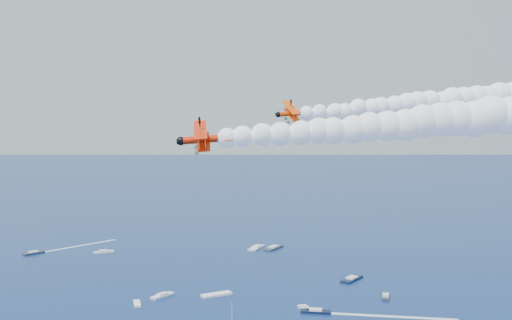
{
  "coord_description": "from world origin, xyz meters",
  "views": [
    {
      "loc": [
        6.63,
        -85.44,
        60.2
      ],
      "look_at": [
        0.28,
        16.6,
        53.12
      ],
      "focal_mm": 42.79,
      "sensor_mm": 36.0,
      "label": 1
    }
  ],
  "objects": [
    {
      "name": "biplane_trail",
      "position": [
        -5.9,
        -0.02,
        57.18
      ],
      "size": [
        9.24,
        10.94,
        8.04
      ],
      "primitive_type": null,
      "rotation": [
        -0.28,
        0.07,
        3.29
      ],
      "color": "red"
    },
    {
      "name": "boat_wakes",
      "position": [
        10.74,
        122.57,
        0.03
      ],
      "size": [
        209.72,
        144.26,
        0.04
      ],
      "color": "white",
      "rests_on": "ground"
    },
    {
      "name": "smoke_trail_lead",
      "position": [
        36.82,
        41.97,
        63.48
      ],
      "size": [
        65.66,
        38.92,
        11.68
      ],
      "primitive_type": null,
      "rotation": [
        0.0,
        0.0,
        3.42
      ],
      "color": "white"
    },
    {
      "name": "biplane_lead",
      "position": [
        6.46,
        33.21,
        61.06
      ],
      "size": [
        8.91,
        10.41,
        7.53
      ],
      "primitive_type": null,
      "rotation": [
        -0.36,
        0.07,
        3.42
      ],
      "color": "#F54205"
    },
    {
      "name": "spectator_boats",
      "position": [
        8.67,
        111.59,
        0.35
      ],
      "size": [
        213.13,
        187.69,
        0.7
      ],
      "color": "silver",
      "rests_on": "ground"
    },
    {
      "name": "smoke_trail_trail",
      "position": [
        25.37,
        4.58,
        59.6
      ],
      "size": [
        64.96,
        24.25,
        11.68
      ],
      "primitive_type": null,
      "rotation": [
        0.0,
        0.0,
        3.29
      ],
      "color": "white"
    }
  ]
}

